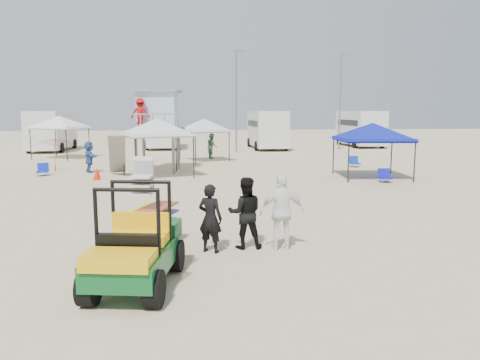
{
  "coord_description": "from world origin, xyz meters",
  "views": [
    {
      "loc": [
        -1.05,
        -10.27,
        3.29
      ],
      "look_at": [
        0.5,
        3.0,
        1.3
      ],
      "focal_mm": 35.0,
      "sensor_mm": 36.0,
      "label": 1
    }
  ],
  "objects": [
    {
      "name": "canopy_blue",
      "position": [
        8.03,
        11.72,
        2.55
      ],
      "size": [
        3.51,
        3.51,
        3.1
      ],
      "color": "black",
      "rests_on": "ground"
    },
    {
      "name": "utility_cart",
      "position": [
        -2.03,
        -1.7,
        0.9
      ],
      "size": [
        1.69,
        2.72,
        1.93
      ],
      "color": "#0C5222",
      "rests_on": "ground"
    },
    {
      "name": "rv_far_left",
      "position": [
        -12.0,
        29.99,
        1.8
      ],
      "size": [
        2.64,
        6.8,
        3.25
      ],
      "color": "silver",
      "rests_on": "ground"
    },
    {
      "name": "umbrella_a",
      "position": [
        -8.13,
        16.03,
        0.91
      ],
      "size": [
        2.23,
        2.27,
        1.83
      ],
      "primitive_type": "imported",
      "rotation": [
        0.0,
        0.0,
        0.13
      ],
      "color": "#A91F12",
      "rests_on": "ground"
    },
    {
      "name": "beach_chair_a",
      "position": [
        -8.31,
        14.36,
        0.31
      ],
      "size": [
        0.68,
        0.75,
        0.64
      ],
      "color": "#1124B9",
      "rests_on": "ground"
    },
    {
      "name": "cone_far",
      "position": [
        -5.43,
        13.32,
        0.25
      ],
      "size": [
        0.34,
        0.34,
        0.5
      ],
      "primitive_type": "cone",
      "color": "#E73D07",
      "rests_on": "ground"
    },
    {
      "name": "rv_mid_right",
      "position": [
        6.0,
        29.99,
        1.8
      ],
      "size": [
        2.64,
        7.0,
        3.25
      ],
      "color": "silver",
      "rests_on": "ground"
    },
    {
      "name": "canopy_white_a",
      "position": [
        -2.45,
        13.4,
        2.75
      ],
      "size": [
        3.78,
        3.78,
        3.3
      ],
      "color": "black",
      "rests_on": "ground"
    },
    {
      "name": "beach_chair_b",
      "position": [
        8.08,
        10.18,
        0.31
      ],
      "size": [
        0.59,
        0.63,
        0.64
      ],
      "color": "#1013AF",
      "rests_on": "ground"
    },
    {
      "name": "beach_chair_c",
      "position": [
        8.8,
        16.08,
        0.31
      ],
      "size": [
        0.54,
        0.58,
        0.64
      ],
      "color": "#0E339E",
      "rests_on": "ground"
    },
    {
      "name": "lifeguard_tower",
      "position": [
        -2.62,
        15.57,
        3.18
      ],
      "size": [
        2.96,
        2.96,
        4.27
      ],
      "color": "gray",
      "rests_on": "ground"
    },
    {
      "name": "man_right",
      "position": [
        1.19,
        0.34,
        0.92
      ],
      "size": [
        1.08,
        0.46,
        1.83
      ],
      "primitive_type": "imported",
      "rotation": [
        0.0,
        0.0,
        3.13
      ],
      "color": "white",
      "rests_on": "ground"
    },
    {
      "name": "canopy_white_c",
      "position": [
        0.16,
        20.39,
        2.63
      ],
      "size": [
        3.4,
        3.4,
        3.18
      ],
      "color": "black",
      "rests_on": "ground"
    },
    {
      "name": "umbrella_b",
      "position": [
        -5.33,
        19.5,
        0.87
      ],
      "size": [
        2.69,
        2.69,
        1.74
      ],
      "primitive_type": "imported",
      "rotation": [
        0.0,
        0.0,
        0.66
      ],
      "color": "yellow",
      "rests_on": "ground"
    },
    {
      "name": "light_pole_left",
      "position": [
        3.0,
        27.0,
        4.0
      ],
      "size": [
        0.14,
        0.14,
        8.0
      ],
      "primitive_type": "cylinder",
      "color": "slate",
      "rests_on": "ground"
    },
    {
      "name": "surf_trailer",
      "position": [
        -2.02,
        0.64,
        0.8
      ],
      "size": [
        1.45,
        2.26,
        1.97
      ],
      "color": "black",
      "rests_on": "ground"
    },
    {
      "name": "man_left",
      "position": [
        -0.51,
        0.34,
        0.81
      ],
      "size": [
        0.7,
        0.62,
        1.62
      ],
      "primitive_type": "imported",
      "rotation": [
        0.0,
        0.0,
        2.64
      ],
      "color": "black",
      "rests_on": "ground"
    },
    {
      "name": "cone_near",
      "position": [
        -5.31,
        12.52,
        0.25
      ],
      "size": [
        0.34,
        0.34,
        0.5
      ],
      "primitive_type": "cone",
      "color": "red",
      "rests_on": "ground"
    },
    {
      "name": "canopy_white_b",
      "position": [
        -9.62,
        23.26,
        2.78
      ],
      "size": [
        3.71,
        3.71,
        3.33
      ],
      "color": "black",
      "rests_on": "ground"
    },
    {
      "name": "light_pole_right",
      "position": [
        12.0,
        28.5,
        4.0
      ],
      "size": [
        0.14,
        0.14,
        8.0
      ],
      "primitive_type": "cylinder",
      "color": "slate",
      "rests_on": "ground"
    },
    {
      "name": "man_mid",
      "position": [
        0.34,
        0.59,
        0.86
      ],
      "size": [
        0.87,
        0.69,
        1.73
      ],
      "primitive_type": "imported",
      "rotation": [
        0.0,
        0.0,
        3.09
      ],
      "color": "black",
      "rests_on": "ground"
    },
    {
      "name": "distant_beachgoers",
      "position": [
        -1.31,
        20.13,
        0.86
      ],
      "size": [
        14.26,
        14.47,
        1.78
      ],
      "color": "#4F8465",
      "rests_on": "ground"
    },
    {
      "name": "ground",
      "position": [
        0.0,
        0.0,
        0.0
      ],
      "size": [
        140.0,
        140.0,
        0.0
      ],
      "primitive_type": "plane",
      "color": "beige",
      "rests_on": "ground"
    },
    {
      "name": "rv_far_right",
      "position": [
        15.0,
        31.49,
        1.8
      ],
      "size": [
        2.64,
        6.6,
        3.25
      ],
      "color": "silver",
      "rests_on": "ground"
    },
    {
      "name": "rv_mid_left",
      "position": [
        -3.0,
        31.49,
        1.8
      ],
      "size": [
        2.65,
        6.5,
        3.25
      ],
      "color": "silver",
      "rests_on": "ground"
    }
  ]
}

